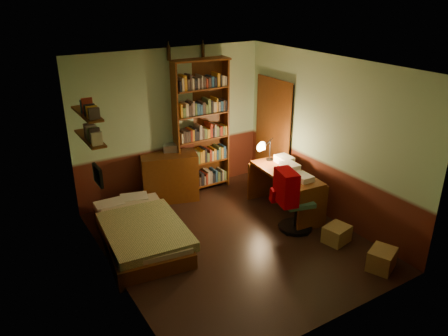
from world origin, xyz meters
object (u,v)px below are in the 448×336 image
dresser (170,177)px  cardboard_box_b (337,234)px  bed (140,224)px  office_chair (297,202)px  bookshelf (201,127)px  desk_lamp (270,146)px  desk (285,192)px  cardboard_box_a (382,259)px  mini_stereo (170,148)px

dresser → cardboard_box_b: (1.50, -2.58, -0.30)m
bed → office_chair: 2.40m
bookshelf → desk_lamp: 1.28m
bed → dresser: (0.98, 1.04, 0.14)m
desk_lamp → cardboard_box_b: 1.90m
desk → cardboard_box_a: 1.95m
office_chair → cardboard_box_a: office_chair is taller
desk_lamp → office_chair: 1.24m
mini_stereo → bookshelf: bookshelf is taller
cardboard_box_b → bed: bearing=148.0°
bookshelf → office_chair: bookshelf is taller
desk_lamp → cardboard_box_a: bearing=-111.6°
desk_lamp → cardboard_box_b: desk_lamp is taller
bookshelf → cardboard_box_a: 3.72m
dresser → mini_stereo: bearing=70.2°
cardboard_box_b → desk_lamp: bearing=90.0°
dresser → bookshelf: size_ratio=0.40×
mini_stereo → cardboard_box_b: (1.40, -2.71, -0.79)m
desk → cardboard_box_a: (0.11, -1.93, -0.22)m
desk → cardboard_box_a: bearing=-81.9°
cardboard_box_a → bookshelf: bearing=103.5°
mini_stereo → cardboard_box_a: bearing=-45.6°
desk_lamp → dresser: bearing=126.9°
mini_stereo → office_chair: mini_stereo is taller
desk_lamp → office_chair: size_ratio=0.56×
cardboard_box_b → bookshelf: bearing=106.7°
bed → cardboard_box_a: (2.51, -2.35, -0.15)m
dresser → bookshelf: bookshelf is taller
bed → desk_lamp: desk_lamp is taller
dresser → office_chair: office_chair is taller
office_chair → dresser: bearing=136.4°
desk → bed: bearing=175.0°
dresser → bookshelf: (0.70, 0.08, 0.77)m
mini_stereo → desk: bearing=-27.8°
dresser → cardboard_box_b: dresser is taller
bookshelf → bed: bearing=-138.9°
mini_stereo → office_chair: bearing=-39.6°
dresser → desk: 2.03m
dresser → cardboard_box_b: size_ratio=2.62×
mini_stereo → cardboard_box_b: 3.15m
cardboard_box_a → office_chair: bearing=102.3°
bed → cardboard_box_b: 2.93m
desk_lamp → cardboard_box_a: (0.03, -2.49, -0.85)m
bed → office_chair: size_ratio=2.08×
office_chair → cardboard_box_a: size_ratio=2.46×
office_chair → desk: bearing=84.2°
cardboard_box_a → cardboard_box_b: size_ratio=1.05×
bed → dresser: size_ratio=2.04×
bed → mini_stereo: 1.70m
mini_stereo → cardboard_box_a: size_ratio=0.62×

